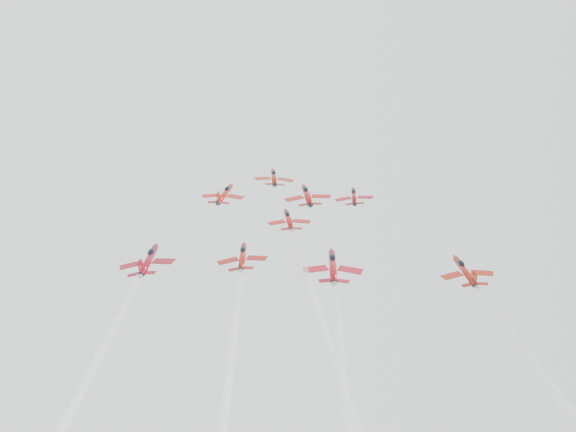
{
  "coord_description": "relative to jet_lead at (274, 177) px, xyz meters",
  "views": [
    {
      "loc": [
        3.83,
        -122.68,
        132.12
      ],
      "look_at": [
        0.0,
        2.0,
        156.18
      ],
      "focal_mm": 40.0,
      "sensor_mm": 36.0,
      "label": 1
    }
  ],
  "objects": [
    {
      "name": "jet_center",
      "position": [
        4.1,
        -55.91,
        -37.17
      ],
      "size": [
        8.55,
        78.1,
        52.34
      ],
      "rotation": [
        0.59,
        -0.07,
        0.14
      ],
      "color": "#AB1710"
    },
    {
      "name": "jet_row2_right",
      "position": [
        17.88,
        -10.72,
        -7.12
      ],
      "size": [
        8.37,
        10.52,
        7.34
      ],
      "rotation": [
        0.59,
        -0.06,
        -0.08
      ],
      "color": "#9F0F1A"
    },
    {
      "name": "jet_row2_center",
      "position": [
        7.77,
        -9.99,
        -6.62
      ],
      "size": [
        10.34,
        13.0,
        9.07
      ],
      "rotation": [
        0.59,
        -0.1,
        0.08
      ],
      "color": "#B01510"
    },
    {
      "name": "jet_row2_left",
      "position": [
        -10.39,
        -9.13,
        -6.06
      ],
      "size": [
        9.65,
        12.13,
        8.46
      ],
      "rotation": [
        0.59,
        0.09,
        -0.13
      ],
      "color": "#B11910"
    },
    {
      "name": "jet_rear_left",
      "position": [
        -3.56,
        -70.84,
        -47.08
      ],
      "size": [
        8.87,
        80.96,
        54.26
      ],
      "rotation": [
        0.59,
        -0.09,
        -0.01
      ],
      "color": "#9C1A0E"
    },
    {
      "name": "jet_lead",
      "position": [
        0.0,
        0.0,
        0.0
      ],
      "size": [
        9.44,
        11.87,
        8.28
      ],
      "rotation": [
        0.59,
        0.03,
        0.13
      ],
      "color": "#A01F0F"
    }
  ]
}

